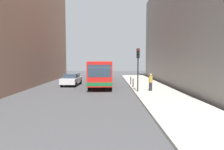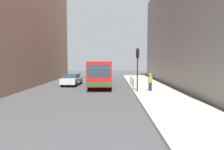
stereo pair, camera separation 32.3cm
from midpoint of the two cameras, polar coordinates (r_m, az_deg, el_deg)
ground_plane at (r=20.75m, az=-2.64°, el=-4.49°), size 80.00×80.00×0.00m
sidewalk at (r=21.15m, az=12.17°, el=-4.21°), size 4.40×40.00×0.15m
building_left at (r=28.13m, az=-27.24°, el=15.25°), size 7.00×32.00×17.51m
building_right at (r=26.91m, az=23.74°, el=12.44°), size 7.00×32.00×14.32m
bus at (r=25.03m, az=-2.75°, el=0.95°), size 2.81×11.08×3.00m
car_beside_bus at (r=25.67m, az=-10.92°, el=-1.15°), size 2.03×4.48×1.48m
car_behind_bus at (r=36.88m, az=-1.89°, el=0.50°), size 1.89×4.41×1.48m
traffic_light at (r=19.27m, az=7.73°, el=3.79°), size 0.28×0.33×4.10m
bollard_near at (r=22.59m, az=6.39°, el=-2.21°), size 0.11×0.11×0.95m
bollard_mid at (r=25.14m, az=5.78°, el=-1.57°), size 0.11×0.11×0.95m
pedestrian_near_signal at (r=19.98m, az=11.25°, el=-2.03°), size 0.38×0.38×1.69m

